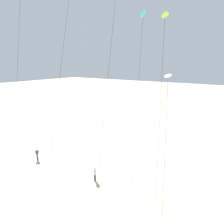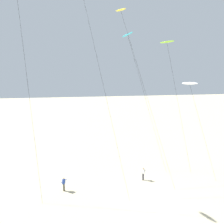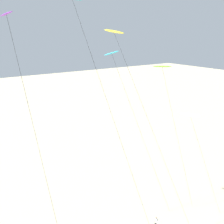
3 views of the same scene
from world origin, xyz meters
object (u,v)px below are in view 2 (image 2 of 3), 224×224
at_px(kite_lime, 167,44).
at_px(kite_flyer_nearest, 64,184).
at_px(kite_yellow, 121,12).
at_px(kite_flyer_middle, 143,173).
at_px(kite_cyan, 129,38).
at_px(kite_white, 190,84).

distance_m(kite_lime, kite_flyer_nearest, 23.86).
relative_size(kite_yellow, kite_flyer_middle, 13.79).
height_order(kite_yellow, kite_flyer_nearest, kite_yellow).
bearing_deg(kite_cyan, kite_flyer_middle, -94.37).
bearing_deg(kite_lime, kite_yellow, 170.77).
distance_m(kite_yellow, kite_white, 13.95).
xyz_separation_m(kite_lime, kite_flyer_middle, (-5.36, -5.35, -17.12)).
relative_size(kite_cyan, kite_lime, 1.10).
height_order(kite_lime, kite_flyer_middle, kite_lime).
bearing_deg(kite_white, kite_flyer_nearest, -171.32).
height_order(kite_lime, kite_white, kite_lime).
bearing_deg(kite_cyan, kite_lime, -42.98).
bearing_deg(kite_lime, kite_flyer_nearest, -158.75).
relative_size(kite_yellow, kite_lime, 1.24).
bearing_deg(kite_cyan, kite_yellow, -122.76).
bearing_deg(kite_white, kite_lime, 119.69).
distance_m(kite_cyan, kite_white, 12.29).
xyz_separation_m(kite_cyan, kite_flyer_middle, (-0.74, -9.65, -18.47)).
xyz_separation_m(kite_white, kite_flyer_nearest, (-17.41, -2.66, -11.45)).
bearing_deg(kite_white, kite_cyan, 130.45).
xyz_separation_m(kite_white, kite_flyer_middle, (-7.28, -1.98, -11.45)).
bearing_deg(kite_flyer_middle, kite_white, 15.21).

